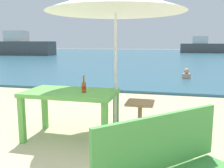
{
  "coord_description": "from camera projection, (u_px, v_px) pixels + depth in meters",
  "views": [
    {
      "loc": [
        1.06,
        -2.2,
        1.49
      ],
      "look_at": [
        -0.23,
        3.0,
        0.6
      ],
      "focal_mm": 39.84,
      "sensor_mm": 36.0,
      "label": 1
    }
  ],
  "objects": [
    {
      "name": "side_table_wood",
      "position": [
        140.0,
        113.0,
        4.09
      ],
      "size": [
        0.44,
        0.44,
        0.54
      ],
      "color": "#9E7A51",
      "rests_on": "ground_plane"
    },
    {
      "name": "patio_umbrella",
      "position": [
        116.0,
        0.0,
        3.7
      ],
      "size": [
        2.1,
        2.1,
        2.3
      ],
      "color": "silver",
      "rests_on": "ground_plane"
    },
    {
      "name": "swimmer_person",
      "position": [
        186.0,
        75.0,
        9.96
      ],
      "size": [
        0.34,
        0.34,
        0.41
      ],
      "color": "tan",
      "rests_on": "sea_water"
    },
    {
      "name": "boat_tanker",
      "position": [
        21.0,
        46.0,
        29.29
      ],
      "size": [
        7.75,
        2.11,
        2.82
      ],
      "color": "#4C4C4C",
      "rests_on": "sea_water"
    },
    {
      "name": "picnic_table_green",
      "position": [
        71.0,
        98.0,
        3.82
      ],
      "size": [
        1.4,
        0.8,
        0.76
      ],
      "color": "#60B24C",
      "rests_on": "ground_plane"
    },
    {
      "name": "boat_fishing_trawler",
      "position": [
        203.0,
        47.0,
        35.61
      ],
      "size": [
        6.49,
        1.77,
        2.36
      ],
      "color": "#4C4C4C",
      "rests_on": "sea_water"
    },
    {
      "name": "beer_bottle_amber",
      "position": [
        84.0,
        86.0,
        3.67
      ],
      "size": [
        0.07,
        0.07,
        0.26
      ],
      "color": "brown",
      "rests_on": "picnic_table_green"
    },
    {
      "name": "sea_water",
      "position": [
        165.0,
        55.0,
        31.33
      ],
      "size": [
        120.0,
        50.0,
        0.08
      ],
      "primitive_type": "cube",
      "color": "#2D6075",
      "rests_on": "ground_plane"
    }
  ]
}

